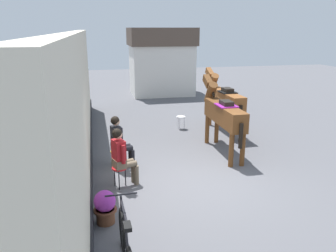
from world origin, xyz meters
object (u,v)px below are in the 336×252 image
at_px(saddled_horse_far, 224,99).
at_px(flower_planter_near, 105,206).
at_px(leaning_bicycle, 126,247).
at_px(seated_visitor_near, 121,154).
at_px(saddled_horse_near, 223,113).
at_px(spare_stool_white, 181,118).
at_px(seated_visitor_far, 119,139).

xyz_separation_m(saddled_horse_far, flower_planter_near, (-4.24, -4.98, -0.82)).
xyz_separation_m(saddled_horse_far, leaning_bicycle, (-3.99, -6.35, -0.76)).
distance_m(seated_visitor_near, saddled_horse_near, 3.45).
height_order(seated_visitor_near, spare_stool_white, seated_visitor_near).
distance_m(saddled_horse_far, leaning_bicycle, 7.54).
bearing_deg(saddled_horse_near, seated_visitor_near, -151.41).
bearing_deg(seated_visitor_near, saddled_horse_near, 28.59).
bearing_deg(seated_visitor_far, spare_stool_white, 52.01).
xyz_separation_m(saddled_horse_near, saddled_horse_far, (0.79, 1.91, 0.00)).
bearing_deg(saddled_horse_far, seated_visitor_near, -136.98).
bearing_deg(seated_visitor_near, seated_visitor_far, 88.23).
xyz_separation_m(seated_visitor_far, saddled_horse_near, (2.98, 0.57, 0.38)).
relative_size(seated_visitor_far, leaning_bicycle, 0.79).
relative_size(saddled_horse_far, leaning_bicycle, 1.70).
bearing_deg(spare_stool_white, seated_visitor_near, -120.44).
xyz_separation_m(flower_planter_near, spare_stool_white, (2.88, 5.59, 0.07)).
relative_size(seated_visitor_far, spare_stool_white, 3.02).
bearing_deg(flower_planter_near, seated_visitor_far, 79.30).
bearing_deg(seated_visitor_far, leaning_bicycle, -93.28).
bearing_deg(leaning_bicycle, seated_visitor_far, 86.72).
bearing_deg(seated_visitor_near, saddled_horse_far, 43.02).
xyz_separation_m(seated_visitor_near, saddled_horse_far, (3.80, 3.55, 0.38)).
bearing_deg(saddled_horse_far, leaning_bicycle, -122.15).
bearing_deg(saddled_horse_near, leaning_bicycle, -125.76).
bearing_deg(seated_visitor_near, leaning_bicycle, -93.86).
distance_m(seated_visitor_near, leaning_bicycle, 2.84).
xyz_separation_m(seated_visitor_far, leaning_bicycle, (-0.22, -3.87, -0.38)).
bearing_deg(leaning_bicycle, flower_planter_near, 100.40).
relative_size(flower_planter_near, leaning_bicycle, 0.36).
height_order(saddled_horse_far, flower_planter_near, saddled_horse_far).
height_order(seated_visitor_near, leaning_bicycle, seated_visitor_near).
xyz_separation_m(seated_visitor_near, seated_visitor_far, (0.03, 1.07, 0.00)).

